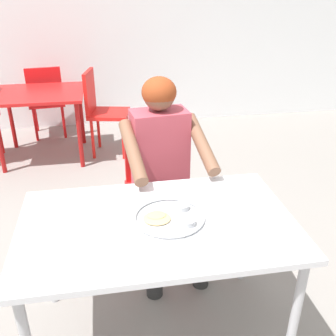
{
  "coord_description": "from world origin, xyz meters",
  "views": [
    {
      "loc": [
        -0.11,
        -1.5,
        1.75
      ],
      "look_at": [
        0.19,
        0.23,
        0.87
      ],
      "focal_mm": 41.15,
      "sensor_mm": 36.0,
      "label": 1
    }
  ],
  "objects": [
    {
      "name": "thali_tray",
      "position": [
        0.16,
        -0.01,
        0.73
      ],
      "size": [
        0.34,
        0.34,
        0.03
      ],
      "color": "#B7BABF",
      "rests_on": "table_foreground"
    },
    {
      "name": "diner_foreground",
      "position": [
        0.22,
        0.58,
        0.74
      ],
      "size": [
        0.54,
        0.58,
        1.24
      ],
      "color": "#2D2D2D",
      "rests_on": "ground"
    },
    {
      "name": "table_background_red",
      "position": [
        -0.75,
        2.46,
        0.62
      ],
      "size": [
        0.88,
        0.76,
        0.71
      ],
      "color": "red",
      "rests_on": "ground"
    },
    {
      "name": "chair_foreground",
      "position": [
        0.2,
        0.79,
        0.49
      ],
      "size": [
        0.44,
        0.46,
        0.83
      ],
      "color": "red",
      "rests_on": "ground"
    },
    {
      "name": "chair_red_right",
      "position": [
        -0.14,
        2.46,
        0.52
      ],
      "size": [
        0.47,
        0.46,
        0.9
      ],
      "color": "red",
      "rests_on": "ground"
    },
    {
      "name": "chair_red_far",
      "position": [
        -0.76,
        3.05,
        0.49
      ],
      "size": [
        0.45,
        0.46,
        0.85
      ],
      "color": "red",
      "rests_on": "ground"
    },
    {
      "name": "ground_plane",
      "position": [
        0.0,
        0.0,
        -0.03
      ],
      "size": [
        12.0,
        12.0,
        0.05
      ],
      "primitive_type": "cube",
      "color": "gray"
    },
    {
      "name": "table_foreground",
      "position": [
        0.09,
        -0.02,
        0.65
      ],
      "size": [
        1.29,
        0.78,
        0.72
      ],
      "color": "silver",
      "rests_on": "ground"
    }
  ]
}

